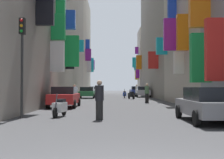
% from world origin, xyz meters
% --- Properties ---
extents(ground_plane, '(140.00, 140.00, 0.00)m').
position_xyz_m(ground_plane, '(0.00, 30.00, 0.00)').
color(ground_plane, '#424244').
extents(building_left_mid_a, '(7.36, 24.74, 19.14)m').
position_xyz_m(building_left_mid_a, '(-7.99, 31.56, 9.57)').
color(building_left_mid_a, '#9E9384').
rests_on(building_left_mid_a, ground).
extents(building_left_mid_b, '(7.19, 16.06, 17.69)m').
position_xyz_m(building_left_mid_b, '(-7.99, 51.97, 8.83)').
color(building_left_mid_b, '#BCB29E').
rests_on(building_left_mid_b, ground).
extents(building_right_mid_a, '(7.38, 12.96, 15.37)m').
position_xyz_m(building_right_mid_a, '(7.99, 20.41, 7.68)').
color(building_right_mid_a, '#B2A899').
rests_on(building_right_mid_a, ground).
extents(building_right_mid_b, '(7.16, 25.00, 21.61)m').
position_xyz_m(building_right_mid_b, '(8.00, 39.40, 10.80)').
color(building_right_mid_b, gray).
rests_on(building_right_mid_b, ground).
extents(building_right_far, '(7.22, 6.84, 12.85)m').
position_xyz_m(building_right_far, '(7.97, 56.59, 6.42)').
color(building_right_far, '#B2A899').
rests_on(building_right_far, ground).
extents(parked_car_white, '(2.00, 4.29, 1.45)m').
position_xyz_m(parked_car_white, '(-3.76, 52.82, 0.77)').
color(parked_car_white, white).
rests_on(parked_car_white, ground).
extents(parked_car_grey, '(2.00, 4.46, 1.43)m').
position_xyz_m(parked_car_grey, '(3.57, 7.95, 0.75)').
color(parked_car_grey, slate).
rests_on(parked_car_grey, ground).
extents(parked_car_red, '(1.91, 4.30, 1.45)m').
position_xyz_m(parked_car_red, '(-3.75, 16.87, 0.76)').
color(parked_car_red, '#B21E1E').
rests_on(parked_car_red, ground).
extents(parked_car_green, '(2.00, 4.35, 1.40)m').
position_xyz_m(parked_car_green, '(-3.54, 33.58, 0.74)').
color(parked_car_green, '#236638').
rests_on(parked_car_green, ground).
extents(parked_car_blue, '(1.84, 4.45, 1.48)m').
position_xyz_m(parked_car_blue, '(3.75, 49.18, 0.77)').
color(parked_car_blue, navy).
rests_on(parked_car_blue, ground).
extents(parked_car_silver, '(1.92, 4.12, 1.45)m').
position_xyz_m(parked_car_silver, '(3.83, 37.39, 0.77)').
color(parked_car_silver, '#B7B7BC').
rests_on(parked_car_silver, ground).
extents(scooter_white, '(0.60, 1.77, 1.13)m').
position_xyz_m(scooter_white, '(-2.93, 10.11, 0.46)').
color(scooter_white, silver).
rests_on(scooter_white, ground).
extents(scooter_black, '(0.77, 1.79, 1.13)m').
position_xyz_m(scooter_black, '(1.84, 30.87, 0.46)').
color(scooter_black, black).
rests_on(scooter_black, ground).
extents(scooter_blue, '(0.47, 1.88, 1.13)m').
position_xyz_m(scooter_blue, '(1.18, 33.96, 0.46)').
color(scooter_blue, '#2D4CAD').
rests_on(scooter_blue, ground).
extents(pedestrian_crossing, '(0.54, 0.54, 1.62)m').
position_xyz_m(pedestrian_crossing, '(-3.54, 20.69, 0.81)').
color(pedestrian_crossing, black).
rests_on(pedestrian_crossing, ground).
extents(pedestrian_near_left, '(0.47, 0.47, 1.76)m').
position_xyz_m(pedestrian_near_left, '(3.33, 41.58, 0.88)').
color(pedestrian_near_left, '#303030').
rests_on(pedestrian_near_left, ground).
extents(pedestrian_near_right, '(0.48, 0.48, 1.74)m').
position_xyz_m(pedestrian_near_right, '(-0.96, 8.75, 0.87)').
color(pedestrian_near_right, black).
rests_on(pedestrian_near_right, ground).
extents(pedestrian_mid_street, '(0.45, 0.45, 1.73)m').
position_xyz_m(pedestrian_mid_street, '(2.68, 22.33, 0.86)').
color(pedestrian_mid_street, black).
rests_on(pedestrian_mid_street, ground).
extents(traffic_light_near_corner, '(0.26, 0.34, 4.63)m').
position_xyz_m(traffic_light_near_corner, '(-4.58, 9.45, 3.13)').
color(traffic_light_near_corner, '#2D2D2D').
rests_on(traffic_light_near_corner, ground).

